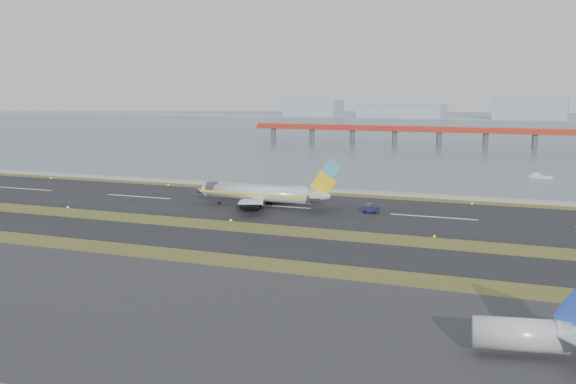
{
  "coord_description": "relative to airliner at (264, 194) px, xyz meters",
  "views": [
    {
      "loc": [
        73.51,
        -131.03,
        28.53
      ],
      "look_at": [
        7.49,
        22.0,
        5.04
      ],
      "focal_mm": 45.0,
      "sensor_mm": 36.0,
      "label": 1
    }
  ],
  "objects": [
    {
      "name": "seawall",
      "position": [
        1.08,
        32.88,
        -2.96
      ],
      "size": [
        1000.0,
        2.5,
        1.0
      ],
      "primitive_type": "cube",
      "color": "#999994",
      "rests_on": "ground"
    },
    {
      "name": "pushback_tug",
      "position": [
        26.39,
        2.57,
        -2.36
      ],
      "size": [
        3.7,
        2.41,
        2.25
      ],
      "rotation": [
        0.0,
        0.0,
        -0.1
      ],
      "color": "#161B3D",
      "rests_on": "ground"
    },
    {
      "name": "bay_water",
      "position": [
        1.08,
        432.88,
        -3.46
      ],
      "size": [
        1400.0,
        800.0,
        1.3
      ],
      "primitive_type": "cube",
      "color": "#4D616F",
      "rests_on": "ground"
    },
    {
      "name": "airliner",
      "position": [
        0.0,
        0.0,
        0.0
      ],
      "size": [
        38.52,
        32.89,
        12.8
      ],
      "color": "silver",
      "rests_on": "ground"
    },
    {
      "name": "second_airliner_tail",
      "position": [
        70.0,
        -79.56,
        -0.57
      ],
      "size": [
        15.9,
        12.95,
        9.86
      ],
      "rotation": [
        0.0,
        0.0,
        0.22
      ],
      "color": "silver",
      "rests_on": "ground"
    },
    {
      "name": "red_pier",
      "position": [
        21.08,
        222.88,
        3.82
      ],
      "size": [
        260.0,
        5.0,
        10.2
      ],
      "color": "#B12E1E",
      "rests_on": "ground"
    },
    {
      "name": "workboat_near",
      "position": [
        57.62,
        89.96,
        -2.9
      ],
      "size": [
        7.53,
        3.86,
        1.75
      ],
      "rotation": [
        0.0,
        0.0,
        -0.23
      ],
      "color": "silver",
      "rests_on": "ground"
    },
    {
      "name": "far_shoreline",
      "position": [
        14.7,
        592.88,
        2.61
      ],
      "size": [
        1400.0,
        80.0,
        60.5
      ],
      "color": "#94A0AF",
      "rests_on": "ground"
    },
    {
      "name": "ground",
      "position": [
        1.08,
        -27.12,
        -3.46
      ],
      "size": [
        1000.0,
        1000.0,
        0.0
      ],
      "primitive_type": "plane",
      "color": "#414C1B",
      "rests_on": "ground"
    },
    {
      "name": "runway_strip",
      "position": [
        1.08,
        2.88,
        -3.41
      ],
      "size": [
        1000.0,
        45.0,
        0.1
      ],
      "primitive_type": "cube",
      "color": "black",
      "rests_on": "ground"
    },
    {
      "name": "apron_strip",
      "position": [
        1.08,
        -82.12,
        -3.41
      ],
      "size": [
        1000.0,
        50.0,
        0.1
      ],
      "primitive_type": "cube",
      "color": "#303032",
      "rests_on": "ground"
    },
    {
      "name": "taxiway_strip",
      "position": [
        1.08,
        -39.12,
        -3.41
      ],
      "size": [
        1000.0,
        18.0,
        0.1
      ],
      "primitive_type": "cube",
      "color": "black",
      "rests_on": "ground"
    }
  ]
}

